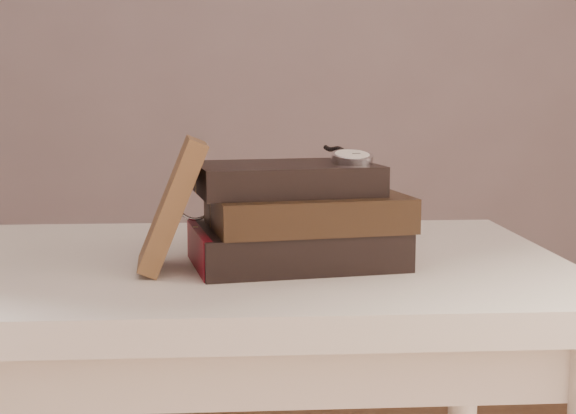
{
  "coord_description": "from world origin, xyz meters",
  "views": [
    {
      "loc": [
        0.06,
        -0.76,
        0.98
      ],
      "look_at": [
        0.13,
        0.3,
        0.82
      ],
      "focal_mm": 51.76,
      "sensor_mm": 36.0,
      "label": 1
    }
  ],
  "objects": [
    {
      "name": "journal",
      "position": [
        -0.02,
        0.27,
        0.83
      ],
      "size": [
        0.1,
        0.11,
        0.17
      ],
      "primitive_type": "cube",
      "rotation": [
        0.0,
        0.39,
        0.09
      ],
      "color": "#472F1B",
      "rests_on": "table"
    },
    {
      "name": "table",
      "position": [
        0.0,
        0.35,
        0.66
      ],
      "size": [
        1.0,
        0.6,
        0.75
      ],
      "color": "silver",
      "rests_on": "ground"
    },
    {
      "name": "book_stack",
      "position": [
        0.14,
        0.3,
        0.81
      ],
      "size": [
        0.29,
        0.22,
        0.13
      ],
      "color": "black",
      "rests_on": "table"
    },
    {
      "name": "pocket_watch",
      "position": [
        0.21,
        0.31,
        0.89
      ],
      "size": [
        0.06,
        0.16,
        0.02
      ],
      "color": "silver",
      "rests_on": "book_stack"
    },
    {
      "name": "eyeglasses",
      "position": [
        0.03,
        0.38,
        0.82
      ],
      "size": [
        0.13,
        0.14,
        0.05
      ],
      "color": "silver",
      "rests_on": "book_stack"
    }
  ]
}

